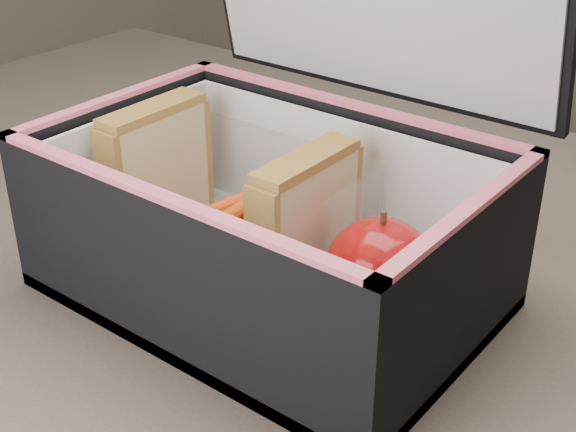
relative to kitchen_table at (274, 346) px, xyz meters
name	(u,v)px	position (x,y,z in m)	size (l,w,h in m)	color
kitchen_table	(274,346)	(0.00, 0.00, 0.00)	(1.20, 0.80, 0.75)	brown
lunch_bag	(272,211)	(0.03, -0.04, 0.16)	(0.31, 0.25, 0.31)	black
plastic_tub	(227,210)	(-0.01, -0.04, 0.14)	(0.19, 0.14, 0.08)	white
sandwich_left	(157,167)	(-0.08, -0.04, 0.16)	(0.03, 0.09, 0.10)	#CFB97C
sandwich_right	(306,223)	(0.06, -0.04, 0.16)	(0.03, 0.09, 0.10)	#CFB97C
carrot_sticks	(231,225)	(-0.02, -0.03, 0.13)	(0.04, 0.13, 0.03)	#DC3400
paper_napkin	(371,313)	(0.12, -0.04, 0.11)	(0.07, 0.08, 0.01)	white
red_apple	(380,268)	(0.12, -0.04, 0.15)	(0.09, 0.09, 0.08)	#900008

